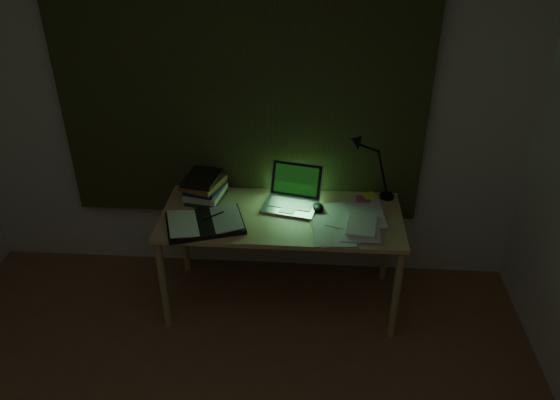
# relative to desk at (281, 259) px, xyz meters

# --- Properties ---
(wall_back) EXTENTS (3.50, 0.00, 2.50)m
(wall_back) POSITION_rel_desk_xyz_m (-0.26, 0.39, 0.93)
(wall_back) COLOR beige
(wall_back) RESTS_ON ground
(curtain) EXTENTS (2.20, 0.06, 2.00)m
(curtain) POSITION_rel_desk_xyz_m (-0.26, 0.35, 1.13)
(curtain) COLOR #2B2E17
(curtain) RESTS_ON wall_back
(desk) EXTENTS (1.42, 0.62, 0.65)m
(desk) POSITION_rel_desk_xyz_m (0.00, 0.00, 0.00)
(desk) COLOR tan
(desk) RESTS_ON floor
(laptop) EXTENTS (0.38, 0.41, 0.23)m
(laptop) POSITION_rel_desk_xyz_m (0.05, 0.09, 0.44)
(laptop) COLOR silver
(laptop) RESTS_ON desk
(open_textbook) EXTENTS (0.50, 0.42, 0.04)m
(open_textbook) POSITION_rel_desk_xyz_m (-0.43, -0.14, 0.34)
(open_textbook) COLOR silver
(open_textbook) RESTS_ON desk
(book_stack) EXTENTS (0.26, 0.29, 0.17)m
(book_stack) POSITION_rel_desk_xyz_m (-0.48, 0.17, 0.41)
(book_stack) COLOR silver
(book_stack) RESTS_ON desk
(loose_papers) EXTENTS (0.37, 0.39, 0.02)m
(loose_papers) POSITION_rel_desk_xyz_m (0.41, -0.08, 0.33)
(loose_papers) COLOR white
(loose_papers) RESTS_ON desk
(mouse) EXTENTS (0.08, 0.11, 0.04)m
(mouse) POSITION_rel_desk_xyz_m (0.21, 0.07, 0.34)
(mouse) COLOR black
(mouse) RESTS_ON desk
(sticky_yellow) EXTENTS (0.11, 0.11, 0.02)m
(sticky_yellow) POSITION_rel_desk_xyz_m (0.53, 0.24, 0.33)
(sticky_yellow) COLOR yellow
(sticky_yellow) RESTS_ON desk
(sticky_pink) EXTENTS (0.08, 0.08, 0.02)m
(sticky_pink) POSITION_rel_desk_xyz_m (0.49, 0.20, 0.33)
(sticky_pink) COLOR #CB4E78
(sticky_pink) RESTS_ON desk
(desk_lamp) EXTENTS (0.36, 0.30, 0.48)m
(desk_lamp) POSITION_rel_desk_xyz_m (0.64, 0.25, 0.56)
(desk_lamp) COLOR black
(desk_lamp) RESTS_ON desk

